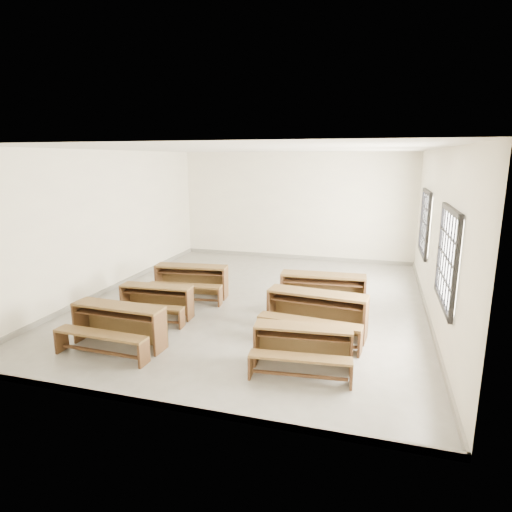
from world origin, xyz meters
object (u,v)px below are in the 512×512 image
(desk_set_1, at_px, (156,299))
(desk_set_4, at_px, (316,311))
(desk_set_5, at_px, (323,290))
(desk_set_2, at_px, (191,279))
(desk_set_3, at_px, (303,344))
(desk_set_0, at_px, (117,323))

(desk_set_1, bearing_deg, desk_set_4, -3.98)
(desk_set_4, distance_m, desk_set_5, 1.27)
(desk_set_2, height_order, desk_set_3, desk_set_2)
(desk_set_2, relative_size, desk_set_4, 0.93)
(desk_set_2, bearing_deg, desk_set_1, -101.84)
(desk_set_4, height_order, desk_set_5, desk_set_4)
(desk_set_0, bearing_deg, desk_set_4, 26.42)
(desk_set_1, relative_size, desk_set_4, 0.80)
(desk_set_1, height_order, desk_set_2, desk_set_2)
(desk_set_1, height_order, desk_set_4, desk_set_4)
(desk_set_0, height_order, desk_set_4, desk_set_4)
(desk_set_0, xyz_separation_m, desk_set_3, (3.02, 0.11, -0.04))
(desk_set_0, relative_size, desk_set_4, 0.89)
(desk_set_0, height_order, desk_set_5, desk_set_5)
(desk_set_4, bearing_deg, desk_set_2, 161.45)
(desk_set_0, relative_size, desk_set_5, 0.92)
(desk_set_3, xyz_separation_m, desk_set_5, (-0.04, 2.51, 0.07))
(desk_set_0, distance_m, desk_set_3, 3.03)
(desk_set_0, height_order, desk_set_2, desk_set_2)
(desk_set_2, height_order, desk_set_4, desk_set_4)
(desk_set_0, bearing_deg, desk_set_1, 95.02)
(desk_set_0, distance_m, desk_set_5, 3.97)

